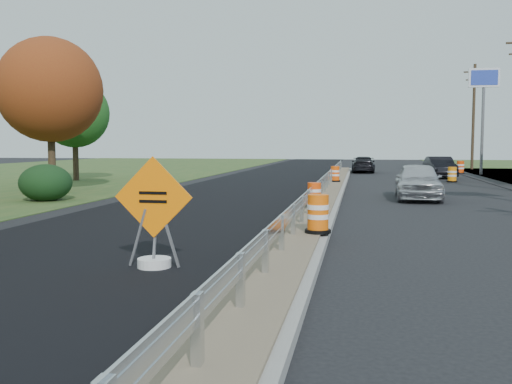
% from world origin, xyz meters
% --- Properties ---
extents(ground, '(140.00, 140.00, 0.00)m').
position_xyz_m(ground, '(0.00, 0.00, 0.00)').
color(ground, black).
rests_on(ground, ground).
extents(milled_overlay, '(7.20, 120.00, 0.01)m').
position_xyz_m(milled_overlay, '(-4.40, 10.00, 0.01)').
color(milled_overlay, black).
rests_on(milled_overlay, ground).
extents(median, '(1.60, 55.00, 0.23)m').
position_xyz_m(median, '(0.00, 8.00, 0.11)').
color(median, gray).
rests_on(median, ground).
extents(guardrail, '(0.10, 46.15, 0.72)m').
position_xyz_m(guardrail, '(0.00, 9.00, 0.73)').
color(guardrail, silver).
rests_on(guardrail, median).
extents(pylon_sign_north, '(2.20, 0.30, 7.90)m').
position_xyz_m(pylon_sign_north, '(10.50, 30.00, 6.48)').
color(pylon_sign_north, slate).
rests_on(pylon_sign_north, ground).
extents(utility_pole_north, '(1.90, 0.26, 9.40)m').
position_xyz_m(utility_pole_north, '(11.50, 39.00, 4.93)').
color(utility_pole_north, '#473523').
rests_on(utility_pole_north, ground).
extents(hedge_north, '(2.09, 2.09, 1.52)m').
position_xyz_m(hedge_north, '(-11.00, 6.00, 0.76)').
color(hedge_north, black).
rests_on(hedge_north, ground).
extents(tree_near_red, '(4.95, 4.95, 7.35)m').
position_xyz_m(tree_near_red, '(-13.00, 10.00, 4.86)').
color(tree_near_red, '#473523').
rests_on(tree_near_red, ground).
extents(tree_near_back, '(4.29, 4.29, 6.37)m').
position_xyz_m(tree_near_back, '(-16.00, 18.00, 4.21)').
color(tree_near_back, '#473523').
rests_on(tree_near_back, ground).
extents(caution_sign, '(1.53, 0.64, 2.10)m').
position_xyz_m(caution_sign, '(-2.28, -5.03, 0.53)').
color(caution_sign, white).
rests_on(caution_sign, ground).
extents(barrel_median_near, '(0.62, 0.62, 0.91)m').
position_xyz_m(barrel_median_near, '(0.55, -1.70, 0.67)').
color(barrel_median_near, black).
rests_on(barrel_median_near, median).
extents(barrel_median_mid, '(0.56, 0.56, 0.82)m').
position_xyz_m(barrel_median_mid, '(0.04, 3.73, 0.62)').
color(barrel_median_mid, black).
rests_on(barrel_median_mid, median).
extents(barrel_median_far, '(0.58, 0.58, 0.86)m').
position_xyz_m(barrel_median_far, '(0.18, 16.63, 0.64)').
color(barrel_median_far, black).
rests_on(barrel_median_far, median).
extents(barrel_shoulder_mid, '(0.63, 0.63, 0.92)m').
position_xyz_m(barrel_shoulder_mid, '(7.04, 20.96, 0.44)').
color(barrel_shoulder_mid, black).
rests_on(barrel_shoulder_mid, ground).
extents(barrel_shoulder_far, '(0.68, 0.68, 1.00)m').
position_xyz_m(barrel_shoulder_far, '(9.20, 31.12, 0.48)').
color(barrel_shoulder_far, black).
rests_on(barrel_shoulder_far, ground).
extents(car_silver, '(1.96, 4.58, 1.54)m').
position_xyz_m(car_silver, '(3.93, 9.58, 0.77)').
color(car_silver, silver).
rests_on(car_silver, ground).
extents(car_dark_mid, '(1.89, 4.49, 1.44)m').
position_xyz_m(car_dark_mid, '(6.92, 25.54, 0.72)').
color(car_dark_mid, black).
rests_on(car_dark_mid, ground).
extents(car_dark_far, '(1.83, 4.46, 1.29)m').
position_xyz_m(car_dark_far, '(1.80, 31.63, 0.65)').
color(car_dark_far, black).
rests_on(car_dark_far, ground).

